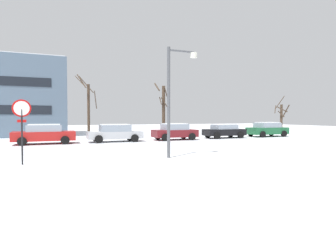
{
  "coord_description": "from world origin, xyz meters",
  "views": [
    {
      "loc": [
        0.61,
        -15.72,
        2.06
      ],
      "look_at": [
        8.86,
        4.82,
        1.37
      ],
      "focal_mm": 30.33,
      "sensor_mm": 36.0,
      "label": 1
    }
  ],
  "objects_px": {
    "parked_car_black": "(224,131)",
    "parked_car_silver": "(115,133)",
    "parked_car_maroon": "(175,132)",
    "street_lamp": "(174,90)",
    "parked_car_red": "(44,134)",
    "stop_sign": "(22,119)",
    "parked_car_green": "(267,129)"
  },
  "relations": [
    {
      "from": "parked_car_red",
      "to": "parked_car_silver",
      "type": "distance_m",
      "value": 5.42
    },
    {
      "from": "parked_car_maroon",
      "to": "parked_car_red",
      "type": "bearing_deg",
      "value": 179.5
    },
    {
      "from": "parked_car_red",
      "to": "parked_car_maroon",
      "type": "xyz_separation_m",
      "value": [
        10.84,
        -0.09,
        -0.02
      ]
    },
    {
      "from": "parked_car_red",
      "to": "stop_sign",
      "type": "bearing_deg",
      "value": -93.35
    },
    {
      "from": "street_lamp",
      "to": "parked_car_green",
      "type": "xyz_separation_m",
      "value": [
        15.29,
        10.64,
        -2.64
      ]
    },
    {
      "from": "parked_car_silver",
      "to": "parked_car_green",
      "type": "bearing_deg",
      "value": 1.12
    },
    {
      "from": "stop_sign",
      "to": "parked_car_maroon",
      "type": "height_order",
      "value": "stop_sign"
    },
    {
      "from": "street_lamp",
      "to": "parked_car_maroon",
      "type": "xyz_separation_m",
      "value": [
        4.45,
        10.28,
        -2.66
      ]
    },
    {
      "from": "stop_sign",
      "to": "street_lamp",
      "type": "xyz_separation_m",
      "value": [
        6.97,
        -0.41,
        1.43
      ]
    },
    {
      "from": "parked_car_black",
      "to": "parked_car_green",
      "type": "xyz_separation_m",
      "value": [
        5.42,
        0.1,
        0.07
      ]
    },
    {
      "from": "parked_car_green",
      "to": "street_lamp",
      "type": "bearing_deg",
      "value": -145.17
    },
    {
      "from": "parked_car_green",
      "to": "parked_car_black",
      "type": "bearing_deg",
      "value": -178.9
    },
    {
      "from": "parked_car_maroon",
      "to": "street_lamp",
      "type": "bearing_deg",
      "value": -113.43
    },
    {
      "from": "stop_sign",
      "to": "parked_car_green",
      "type": "height_order",
      "value": "stop_sign"
    },
    {
      "from": "street_lamp",
      "to": "parked_car_maroon",
      "type": "distance_m",
      "value": 11.51
    },
    {
      "from": "parked_car_silver",
      "to": "parked_car_black",
      "type": "height_order",
      "value": "parked_car_silver"
    },
    {
      "from": "parked_car_black",
      "to": "parked_car_green",
      "type": "distance_m",
      "value": 5.42
    },
    {
      "from": "street_lamp",
      "to": "parked_car_red",
      "type": "height_order",
      "value": "street_lamp"
    },
    {
      "from": "parked_car_red",
      "to": "parked_car_black",
      "type": "distance_m",
      "value": 16.26
    },
    {
      "from": "parked_car_maroon",
      "to": "parked_car_silver",
      "type": "bearing_deg",
      "value": 179.55
    },
    {
      "from": "stop_sign",
      "to": "parked_car_black",
      "type": "bearing_deg",
      "value": 31.03
    },
    {
      "from": "street_lamp",
      "to": "parked_car_maroon",
      "type": "height_order",
      "value": "street_lamp"
    },
    {
      "from": "parked_car_silver",
      "to": "parked_car_maroon",
      "type": "height_order",
      "value": "parked_car_maroon"
    },
    {
      "from": "parked_car_maroon",
      "to": "parked_car_green",
      "type": "bearing_deg",
      "value": 1.91
    },
    {
      "from": "stop_sign",
      "to": "parked_car_red",
      "type": "height_order",
      "value": "stop_sign"
    },
    {
      "from": "parked_car_red",
      "to": "parked_car_black",
      "type": "height_order",
      "value": "parked_car_red"
    },
    {
      "from": "parked_car_maroon",
      "to": "parked_car_green",
      "type": "xyz_separation_m",
      "value": [
        10.84,
        0.36,
        0.02
      ]
    },
    {
      "from": "street_lamp",
      "to": "parked_car_black",
      "type": "xyz_separation_m",
      "value": [
        9.87,
        10.54,
        -2.71
      ]
    },
    {
      "from": "street_lamp",
      "to": "parked_car_black",
      "type": "bearing_deg",
      "value": 46.86
    },
    {
      "from": "parked_car_black",
      "to": "parked_car_silver",
      "type": "bearing_deg",
      "value": -178.86
    },
    {
      "from": "stop_sign",
      "to": "parked_car_red",
      "type": "relative_size",
      "value": 0.63
    },
    {
      "from": "parked_car_maroon",
      "to": "parked_car_green",
      "type": "height_order",
      "value": "parked_car_green"
    }
  ]
}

